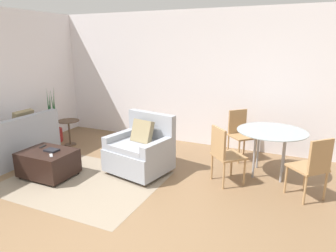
{
  "coord_description": "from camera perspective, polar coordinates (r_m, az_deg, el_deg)",
  "views": [
    {
      "loc": [
        2.03,
        -2.44,
        2.1
      ],
      "look_at": [
        0.03,
        1.99,
        0.75
      ],
      "focal_mm": 32.0,
      "sensor_mm": 36.0,
      "label": 1
    }
  ],
  "objects": [
    {
      "name": "side_table",
      "position": [
        6.64,
        -18.35,
        -0.3
      ],
      "size": [
        0.45,
        0.45,
        0.54
      ],
      "color": "#4C3828",
      "rests_on": "ground_plane"
    },
    {
      "name": "armchair",
      "position": [
        5.0,
        -5.25,
        -4.76
      ],
      "size": [
        1.08,
        0.98,
        0.97
      ],
      "color": "#999EA8",
      "rests_on": "ground_plane"
    },
    {
      "name": "dining_table",
      "position": [
        5.05,
        19.1,
        -1.79
      ],
      "size": [
        1.09,
        1.09,
        0.76
      ],
      "color": "#99A8AD",
      "rests_on": "ground_plane"
    },
    {
      "name": "couch",
      "position": [
        6.08,
        -28.82,
        -3.68
      ],
      "size": [
        0.84,
        1.97,
        0.9
      ],
      "color": "#999EA8",
      "rests_on": "ground_plane"
    },
    {
      "name": "tv_remote_primary",
      "position": [
        4.95,
        -21.38,
        -5.24
      ],
      "size": [
        0.13,
        0.12,
        0.01
      ],
      "color": "#B7B7BC",
      "rests_on": "ottoman"
    },
    {
      "name": "ground_plane",
      "position": [
        3.81,
        -13.56,
        -18.43
      ],
      "size": [
        20.0,
        20.0,
        0.0
      ],
      "primitive_type": "plane",
      "color": "brown"
    },
    {
      "name": "wall_left",
      "position": [
        6.63,
        -28.97,
        7.31
      ],
      "size": [
        0.06,
        12.0,
        2.75
      ],
      "color": "white",
      "rests_on": "ground_plane"
    },
    {
      "name": "dining_chair_far_left",
      "position": [
        5.75,
        13.55,
        -0.89
      ],
      "size": [
        0.59,
        0.59,
        0.9
      ],
      "color": "tan",
      "rests_on": "ground_plane"
    },
    {
      "name": "potted_plant",
      "position": [
        7.04,
        -21.07,
        -0.69
      ],
      "size": [
        0.4,
        0.4,
        1.23
      ],
      "color": "maroon",
      "rests_on": "ground_plane"
    },
    {
      "name": "dining_chair_near_left",
      "position": [
        4.62,
        10.57,
        -4.81
      ],
      "size": [
        0.59,
        0.59,
        0.9
      ],
      "color": "tan",
      "rests_on": "ground_plane"
    },
    {
      "name": "wall_back",
      "position": [
        6.3,
        5.41,
        8.83
      ],
      "size": [
        12.0,
        0.06,
        2.75
      ],
      "color": "white",
      "rests_on": "ground_plane"
    },
    {
      "name": "area_rug",
      "position": [
        4.96,
        -15.86,
        -10.12
      ],
      "size": [
        2.34,
        1.81,
        0.01
      ],
      "color": "gray",
      "rests_on": "ground_plane"
    },
    {
      "name": "ottoman",
      "position": [
        5.24,
        -21.84,
        -6.48
      ],
      "size": [
        0.82,
        0.63,
        0.43
      ],
      "color": "black",
      "rests_on": "ground_plane"
    },
    {
      "name": "tv_remote_secondary",
      "position": [
        5.42,
        -22.75,
        -3.6
      ],
      "size": [
        0.08,
        0.16,
        0.01
      ],
      "color": "black",
      "rests_on": "ottoman"
    },
    {
      "name": "book_stack",
      "position": [
        5.15,
        -21.29,
        -4.3
      ],
      "size": [
        0.22,
        0.16,
        0.03
      ],
      "color": "black",
      "rests_on": "ottoman"
    },
    {
      "name": "dining_chair_near_right",
      "position": [
        4.51,
        25.88,
        -6.63
      ],
      "size": [
        0.59,
        0.59,
        0.9
      ],
      "color": "tan",
      "rests_on": "ground_plane"
    }
  ]
}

